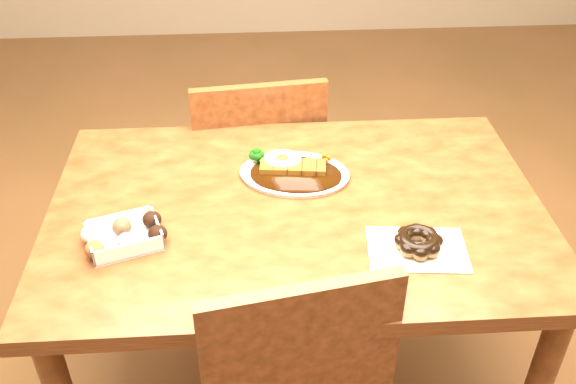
{
  "coord_description": "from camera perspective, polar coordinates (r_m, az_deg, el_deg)",
  "views": [
    {
      "loc": [
        -0.1,
        -1.25,
        1.69
      ],
      "look_at": [
        -0.02,
        -0.03,
        0.81
      ],
      "focal_mm": 40.0,
      "sensor_mm": 36.0,
      "label": 1
    }
  ],
  "objects": [
    {
      "name": "table",
      "position": [
        1.62,
        0.73,
        -3.91
      ],
      "size": [
        1.2,
        0.8,
        0.75
      ],
      "color": "#44220D",
      "rests_on": "ground"
    },
    {
      "name": "donut_box",
      "position": [
        1.48,
        -14.35,
        -3.72
      ],
      "size": [
        0.19,
        0.16,
        0.04
      ],
      "rotation": [
        0.0,
        0.0,
        0.33
      ],
      "color": "white",
      "rests_on": "table"
    },
    {
      "name": "pon_de_ring",
      "position": [
        1.45,
        11.5,
        -4.4
      ],
      "size": [
        0.23,
        0.17,
        0.04
      ],
      "rotation": [
        0.0,
        0.0,
        -0.1
      ],
      "color": "silver",
      "rests_on": "table"
    },
    {
      "name": "katsu_curry_plate",
      "position": [
        1.66,
        0.43,
        1.89
      ],
      "size": [
        0.31,
        0.25,
        0.06
      ],
      "rotation": [
        0.0,
        0.0,
        -0.19
      ],
      "color": "white",
      "rests_on": "table"
    },
    {
      "name": "chair_far",
      "position": [
        2.15,
        -2.79,
        1.52
      ],
      "size": [
        0.46,
        0.46,
        0.87
      ],
      "rotation": [
        0.0,
        0.0,
        3.25
      ],
      "color": "#44220D",
      "rests_on": "ground"
    }
  ]
}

